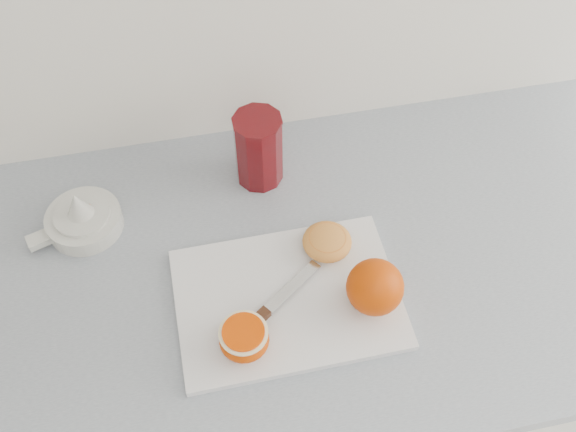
% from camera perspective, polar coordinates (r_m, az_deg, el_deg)
% --- Properties ---
extents(counter, '(2.61, 0.64, 0.89)m').
position_cam_1_polar(counter, '(1.40, -3.04, -14.37)').
color(counter, white).
rests_on(counter, ground).
extents(cutting_board, '(0.33, 0.24, 0.01)m').
position_cam_1_polar(cutting_board, '(0.97, -0.04, -7.34)').
color(cutting_board, silver).
rests_on(cutting_board, counter).
extents(whole_orange, '(0.08, 0.08, 0.08)m').
position_cam_1_polar(whole_orange, '(0.93, 7.74, -6.29)').
color(whole_orange, '#C85703').
rests_on(whole_orange, cutting_board).
extents(half_orange, '(0.07, 0.07, 0.04)m').
position_cam_1_polar(half_orange, '(0.91, -3.93, -10.81)').
color(half_orange, '#C85703').
rests_on(half_orange, cutting_board).
extents(squeezed_shell, '(0.08, 0.08, 0.03)m').
position_cam_1_polar(squeezed_shell, '(1.00, 3.49, -2.27)').
color(squeezed_shell, orange).
rests_on(squeezed_shell, cutting_board).
extents(paring_knife, '(0.17, 0.13, 0.01)m').
position_cam_1_polar(paring_knife, '(0.94, -2.90, -9.37)').
color(paring_knife, '#4C2415').
rests_on(paring_knife, cutting_board).
extents(citrus_juicer, '(0.15, 0.12, 0.08)m').
position_cam_1_polar(citrus_juicer, '(1.08, -17.80, -0.22)').
color(citrus_juicer, silver).
rests_on(citrus_juicer, counter).
extents(red_tumbler, '(0.08, 0.08, 0.13)m').
position_cam_1_polar(red_tumbler, '(1.07, -2.63, 5.76)').
color(red_tumbler, '#5A0C10').
rests_on(red_tumbler, counter).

